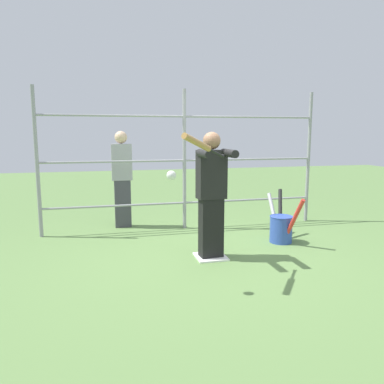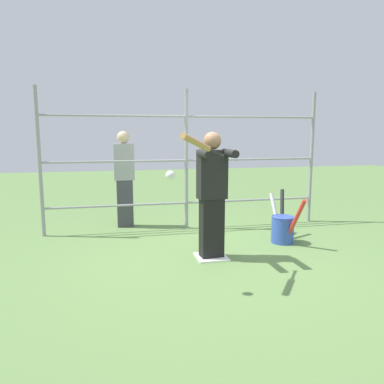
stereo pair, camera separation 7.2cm
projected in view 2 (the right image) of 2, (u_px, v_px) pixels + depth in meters
The scene contains 8 objects.
ground_plane at pixel (211, 257), 4.96m from camera, with size 24.00×24.00×0.00m, color #608447.
home_plate at pixel (211, 257), 4.96m from camera, with size 0.40×0.40×0.02m.
fence_backstop at pixel (186, 160), 6.31m from camera, with size 4.73×0.06×2.35m.
batter at pixel (212, 191), 4.80m from camera, with size 0.42×0.57×1.65m.
baseball_bat_swinging at pixel (200, 145), 3.90m from camera, with size 0.63×0.60×0.30m.
softball_in_flight at pixel (170, 175), 3.70m from camera, with size 0.10×0.10×0.10m.
bat_bucket at pixel (283, 227), 5.62m from camera, with size 0.41×1.05×0.74m.
bystander_behind_fence at pixel (124, 178), 6.48m from camera, with size 0.34×0.21×1.67m.
Camera 2 is at (1.30, 4.59, 1.63)m, focal length 35.00 mm.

